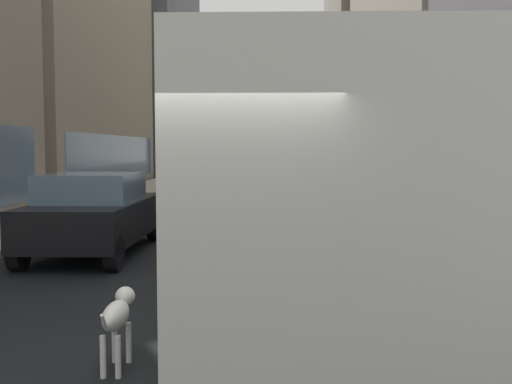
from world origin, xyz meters
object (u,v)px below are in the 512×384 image
Objects in this scene: transit_bus at (300,169)px; car_black_suv at (94,213)px; car_white_van at (296,163)px; dalmatian_dog at (118,315)px; car_blue_hatchback at (333,186)px; box_truck at (280,156)px; car_grey_wagon at (227,178)px.

transit_bus reaches higher than car_black_suv.
dalmatian_dog is (-3.54, -47.04, -0.31)m from car_white_van.
transit_bus is at bearing -26.86° from car_black_suv.
car_blue_hatchback is 15.31m from dalmatian_dog.
box_truck is at bearing 96.29° from car_blue_hatchback.
transit_bus is 2.51× the size of car_blue_hatchback.
car_blue_hatchback is 1.12× the size of car_grey_wagon.
transit_bus is 11.98× the size of dalmatian_dog.
car_white_van is 26.77m from car_grey_wagon.
transit_bus and box_truck have the same top height.
box_truck is at bearing 80.18° from car_black_suv.
dalmatian_dog is at bearing -103.38° from car_blue_hatchback.
car_blue_hatchback and car_white_van have the same top height.
dalmatian_dog is at bearing -94.31° from car_white_van.
box_truck reaches higher than car_grey_wagon.
car_blue_hatchback is 32.15m from car_white_van.
transit_bus is at bearing 65.57° from dalmatian_dog.
car_grey_wagon is at bearing 91.27° from dalmatian_dog.
car_white_van and car_grey_wagon have the same top height.
transit_bus is at bearing -81.62° from car_grey_wagon.
car_white_van is 0.62× the size of box_truck.
car_black_suv and car_grey_wagon have the same top height.
car_black_suv is 6.64m from dalmatian_dog.
car_black_suv is 4.57× the size of dalmatian_dog.
car_black_suv reaches higher than dalmatian_dog.
car_blue_hatchback is 0.61× the size of box_truck.
car_black_suv is (-4.00, 2.03, -0.95)m from transit_bus.
car_grey_wagon is (1.60, 14.27, -0.00)m from car_black_suv.
car_blue_hatchback is at bearing -54.84° from car_grey_wagon.
transit_bus is at bearing -90.00° from box_truck.
transit_bus is 1.54× the size of box_truck.
transit_bus is at bearing -92.14° from car_white_van.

